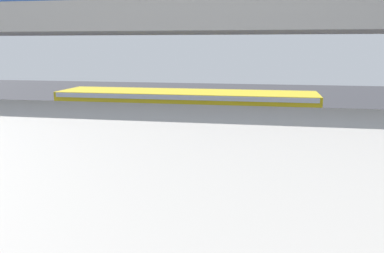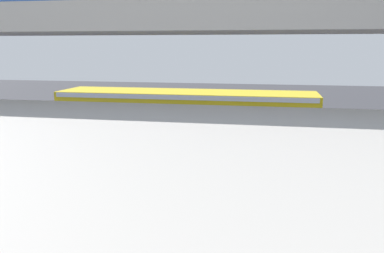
{
  "view_description": "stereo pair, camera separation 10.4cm",
  "coord_description": "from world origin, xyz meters",
  "views": [
    {
      "loc": [
        -2.86,
        17.15,
        5.14
      ],
      "look_at": [
        0.45,
        -0.54,
        1.6
      ],
      "focal_mm": 38.29,
      "sensor_mm": 36.0,
      "label": 1
    },
    {
      "loc": [
        -2.97,
        17.13,
        5.14
      ],
      "look_at": [
        0.45,
        -0.54,
        1.6
      ],
      "focal_mm": 38.29,
      "sensor_mm": 36.0,
      "label": 2
    }
  ],
  "objects": [
    {
      "name": "ground",
      "position": [
        0.0,
        0.0,
        0.0
      ],
      "size": [
        80.0,
        80.0,
        0.0
      ],
      "primitive_type": "plane",
      "color": "#38383D"
    },
    {
      "name": "pedestrian",
      "position": [
        6.6,
        3.27,
        0.89
      ],
      "size": [
        0.38,
        0.38,
        1.79
      ],
      "color": "#2D2D38",
      "rests_on": "ground"
    },
    {
      "name": "lane_dash_centre",
      "position": [
        0.0,
        -3.23,
        0.0
      ],
      "size": [
        2.0,
        0.2,
        0.01
      ],
      "primitive_type": "cube",
      "color": "silver",
      "rests_on": "ground"
    },
    {
      "name": "lane_dash_left",
      "position": [
        -4.0,
        -3.23,
        0.0
      ],
      "size": [
        2.0,
        0.2,
        0.01
      ],
      "primitive_type": "cube",
      "color": "silver",
      "rests_on": "ground"
    },
    {
      "name": "lane_dash_right",
      "position": [
        4.0,
        -3.23,
        0.0
      ],
      "size": [
        2.0,
        0.2,
        0.01
      ],
      "primitive_type": "cube",
      "color": "silver",
      "rests_on": "ground"
    },
    {
      "name": "lane_dash_rightmost",
      "position": [
        8.0,
        -3.23,
        0.0
      ],
      "size": [
        2.0,
        0.2,
        0.01
      ],
      "primitive_type": "cube",
      "color": "silver",
      "rests_on": "ground"
    },
    {
      "name": "parked_van",
      "position": [
        5.2,
        5.42,
        1.18
      ],
      "size": [
        4.8,
        2.17,
        2.05
      ],
      "color": "#33478C",
      "rests_on": "ground"
    },
    {
      "name": "city_bus",
      "position": [
        0.76,
        -0.77,
        1.88
      ],
      "size": [
        11.54,
        2.85,
        3.15
      ],
      "color": "yellow",
      "rests_on": "ground"
    },
    {
      "name": "pedestrian_overpass",
      "position": [
        0.0,
        9.34,
        5.25
      ],
      "size": [
        31.69,
        2.6,
        6.98
      ],
      "color": "#B2ADA5",
      "rests_on": "ground"
    },
    {
      "name": "lane_dash_leftmost",
      "position": [
        -8.0,
        -3.23,
        0.0
      ],
      "size": [
        2.0,
        0.2,
        0.01
      ],
      "primitive_type": "cube",
      "color": "silver",
      "rests_on": "ground"
    }
  ]
}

